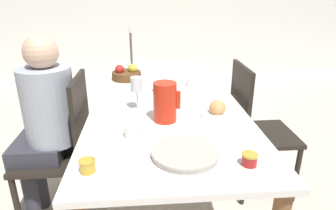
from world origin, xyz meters
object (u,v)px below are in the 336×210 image
object	(u,v)px
teacup_near_person	(132,133)
bread_plate	(217,110)
person_seated	(45,117)
jam_jar_red	(250,159)
serving_tray	(185,153)
fruit_bowl	(126,74)
wine_glass_water	(137,86)
candlestick_tall	(131,52)
red_pitcher	(165,102)
chair_opposite	(254,127)
jam_jar_amber	(87,165)
teacup_across	(192,83)
chair_person_side	(64,148)

from	to	relation	value
teacup_near_person	bread_plate	world-z (taller)	bread_plate
person_seated	jam_jar_red	world-z (taller)	person_seated
serving_tray	fruit_bowl	world-z (taller)	fruit_bowl
wine_glass_water	candlestick_tall	bearing A→B (deg)	93.64
teacup_near_person	candlestick_tall	world-z (taller)	candlestick_tall
candlestick_tall	serving_tray	bearing A→B (deg)	-79.95
jam_jar_red	fruit_bowl	world-z (taller)	fruit_bowl
red_pitcher	bread_plate	bearing A→B (deg)	10.30
chair_opposite	serving_tray	xyz separation A→B (m)	(-0.60, -0.75, 0.26)
chair_opposite	candlestick_tall	size ratio (longest dim) A/B	2.61
chair_opposite	fruit_bowl	xyz separation A→B (m)	(-0.91, 0.44, 0.29)
wine_glass_water	teacup_near_person	xyz separation A→B (m)	(-0.02, -0.36, -0.12)
bread_plate	jam_jar_amber	xyz separation A→B (m)	(-0.64, -0.52, -0.00)
teacup_near_person	jam_jar_red	world-z (taller)	teacup_near_person
person_seated	jam_jar_amber	distance (m)	0.76
teacup_near_person	chair_opposite	bearing A→B (deg)	33.86
teacup_across	serving_tray	bearing A→B (deg)	-100.65
bread_plate	jam_jar_red	distance (m)	0.52
person_seated	serving_tray	world-z (taller)	person_seated
chair_person_side	red_pitcher	world-z (taller)	red_pitcher
chair_person_side	chair_opposite	bearing A→B (deg)	-81.71
chair_person_side	candlestick_tall	xyz separation A→B (m)	(0.40, 0.98, 0.39)
chair_opposite	teacup_across	bearing A→B (deg)	-117.53
person_seated	teacup_near_person	bearing A→B (deg)	-126.11
chair_opposite	jam_jar_amber	distance (m)	1.33
jam_jar_amber	chair_opposite	bearing A→B (deg)	39.76
teacup_across	person_seated	bearing A→B (deg)	-157.62
wine_glass_water	jam_jar_red	bearing A→B (deg)	-54.16
serving_tray	bread_plate	world-z (taller)	bread_plate
jam_jar_red	teacup_across	bearing A→B (deg)	93.74
chair_opposite	teacup_near_person	distance (m)	1.04
jam_jar_amber	candlestick_tall	world-z (taller)	candlestick_tall
red_pitcher	jam_jar_red	xyz separation A→B (m)	(0.31, -0.47, -0.08)
chair_opposite	wine_glass_water	size ratio (longest dim) A/B	4.78
teacup_near_person	bread_plate	size ratio (longest dim) A/B	0.66
wine_glass_water	teacup_near_person	distance (m)	0.38
chair_person_side	person_seated	bearing A→B (deg)	80.34
person_seated	fruit_bowl	distance (m)	0.77
jam_jar_amber	teacup_across	bearing A→B (deg)	61.10
person_seated	jam_jar_red	bearing A→B (deg)	-123.34
red_pitcher	jam_jar_red	world-z (taller)	red_pitcher
jam_jar_amber	jam_jar_red	size ratio (longest dim) A/B	1.00
person_seated	jam_jar_amber	world-z (taller)	person_seated
chair_person_side	teacup_across	distance (m)	0.98
red_pitcher	bread_plate	world-z (taller)	red_pitcher
person_seated	wine_glass_water	distance (m)	0.58
chair_opposite	jam_jar_red	distance (m)	0.95
bread_plate	jam_jar_amber	distance (m)	0.82
person_seated	red_pitcher	size ratio (longest dim) A/B	5.52
red_pitcher	jam_jar_amber	bearing A→B (deg)	-126.24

